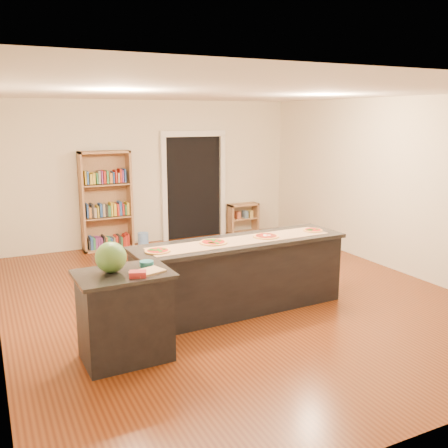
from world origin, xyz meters
name	(u,v)px	position (x,y,z in m)	size (l,w,h in m)	color
room	(230,198)	(0.00, 0.00, 1.40)	(6.00, 7.00, 2.80)	beige
doorway	(194,180)	(0.90, 3.46, 1.20)	(1.40, 0.09, 2.21)	black
kitchen_island	(240,275)	(-0.12, -0.52, 0.47)	(2.85, 0.77, 0.94)	black
side_counter	(125,316)	(-1.83, -1.20, 0.48)	(0.95, 0.70, 0.94)	black
bookshelf	(106,201)	(-0.96, 3.28, 0.93)	(0.93, 0.33, 1.87)	#A57850
low_shelf	(243,219)	(1.98, 3.31, 0.33)	(0.66, 0.28, 0.66)	#A57850
waste_bin	(143,240)	(-0.33, 3.08, 0.15)	(0.20, 0.20, 0.30)	#689BE9
kraft_paper	(241,240)	(-0.12, -0.54, 0.94)	(2.47, 0.45, 0.00)	#93754C
watermelon	(111,257)	(-1.93, -1.14, 1.10)	(0.32, 0.32, 0.32)	#144214
cutting_board	(148,272)	(-1.61, -1.32, 0.95)	(0.32, 0.21, 0.02)	tan
package_red	(138,274)	(-1.73, -1.41, 0.97)	(0.16, 0.12, 0.06)	maroon
package_teal	(147,264)	(-1.55, -1.10, 0.97)	(0.15, 0.15, 0.06)	#195966
pizza_a	(158,251)	(-1.25, -0.60, 0.95)	(0.29, 0.29, 0.02)	#D5AA52
pizza_b	(213,242)	(-0.50, -0.52, 0.95)	(0.33, 0.33, 0.02)	#D5AA52
pizza_c	(266,236)	(0.26, -0.52, 0.95)	(0.33, 0.33, 0.02)	#D5AA52
pizza_d	(313,230)	(1.02, -0.51, 0.95)	(0.27, 0.27, 0.02)	#D5AA52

